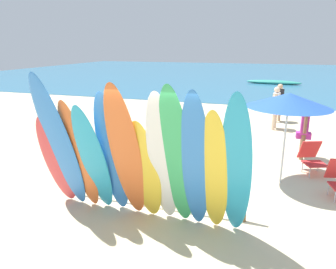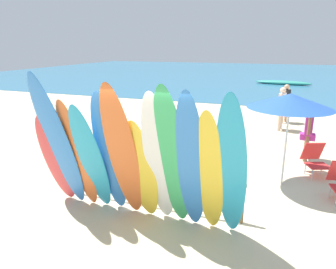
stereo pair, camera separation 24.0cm
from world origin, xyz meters
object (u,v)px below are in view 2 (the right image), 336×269
at_px(surfboard_red_0, 56,160).
at_px(surfboard_yellow_6, 142,171).
at_px(surfboard_teal_3, 91,160).
at_px(surfboard_blue_4, 110,155).
at_px(surfboard_blue_9, 191,166).
at_px(beach_chair_blue, 315,158).
at_px(surfboard_orange_5, 123,155).
at_px(surfboard_teal_11, 231,171).
at_px(beachgoer_midbeach, 282,106).
at_px(surfboard_green_8, 173,161).
at_px(beach_umbrella, 290,101).
at_px(surfboard_yellow_10, 210,175).
at_px(distant_boat, 283,83).
at_px(surfboard_white_7, 159,162).
at_px(surfboard_rack, 147,177).
at_px(beachgoer_by_water, 285,101).
at_px(surfboard_blue_1, 59,144).
at_px(surfboard_orange_2, 78,156).
at_px(beachgoer_photographing, 308,130).

distance_m(surfboard_red_0, surfboard_yellow_6, 1.82).
bearing_deg(surfboard_teal_3, surfboard_blue_4, 15.09).
distance_m(surfboard_blue_9, beach_chair_blue, 4.33).
bearing_deg(surfboard_orange_5, surfboard_teal_11, 1.04).
bearing_deg(beach_chair_blue, beachgoer_midbeach, 80.16).
distance_m(surfboard_green_8, beach_umbrella, 3.28).
distance_m(surfboard_teal_3, surfboard_teal_11, 2.55).
distance_m(surfboard_teal_3, surfboard_yellow_6, 0.97).
xyz_separation_m(surfboard_teal_3, surfboard_blue_9, (1.90, -0.05, 0.17)).
height_order(surfboard_orange_5, beach_umbrella, surfboard_orange_5).
relative_size(surfboard_yellow_10, distant_boat, 0.54).
bearing_deg(surfboard_yellow_6, beach_umbrella, 52.63).
height_order(beachgoer_midbeach, beach_chair_blue, beachgoer_midbeach).
xyz_separation_m(surfboard_blue_4, surfboard_yellow_10, (1.86, -0.09, -0.08)).
xyz_separation_m(surfboard_white_7, surfboard_teal_11, (1.21, -0.04, 0.02)).
bearing_deg(surfboard_blue_4, beachgoer_midbeach, 65.60).
bearing_deg(distant_boat, surfboard_rack, -96.02).
xyz_separation_m(surfboard_yellow_10, beachgoer_by_water, (1.13, 9.15, -0.23)).
bearing_deg(surfboard_blue_1, surfboard_orange_5, 7.48).
bearing_deg(beach_chair_blue, beachgoer_by_water, 76.01).
relative_size(surfboard_blue_9, surfboard_yellow_10, 1.13).
xyz_separation_m(surfboard_teal_3, surfboard_teal_11, (2.54, -0.04, 0.17)).
distance_m(surfboard_blue_1, distant_boat, 23.35).
bearing_deg(surfboard_blue_9, surfboard_red_0, 175.11).
relative_size(surfboard_orange_2, beach_chair_blue, 2.86).
distance_m(surfboard_red_0, beachgoer_photographing, 6.63).
xyz_separation_m(surfboard_rack, surfboard_teal_11, (1.73, -0.72, 0.66)).
relative_size(beachgoer_by_water, beach_umbrella, 0.75).
relative_size(surfboard_green_8, surfboard_blue_9, 1.03).
bearing_deg(surfboard_yellow_6, distant_boat, 90.08).
relative_size(surfboard_blue_9, beach_chair_blue, 3.25).
bearing_deg(beach_chair_blue, distant_boat, 71.02).
distance_m(surfboard_yellow_6, distant_boat, 22.94).
xyz_separation_m(surfboard_blue_4, surfboard_blue_9, (1.56, -0.14, 0.06)).
bearing_deg(surfboard_rack, surfboard_blue_1, -151.86).
bearing_deg(surfboard_white_7, surfboard_green_8, -11.53).
relative_size(surfboard_yellow_6, surfboard_yellow_10, 0.86).
height_order(surfboard_rack, surfboard_teal_11, surfboard_teal_11).
bearing_deg(surfboard_blue_1, surfboard_teal_11, 5.71).
relative_size(surfboard_orange_5, beachgoer_midbeach, 1.68).
xyz_separation_m(beach_chair_blue, beach_umbrella, (-0.74, -0.93, 1.55)).
height_order(surfboard_blue_4, beach_chair_blue, surfboard_blue_4).
height_order(surfboard_blue_9, surfboard_teal_11, same).
height_order(surfboard_orange_2, surfboard_teal_11, surfboard_teal_11).
xyz_separation_m(surfboard_red_0, beachgoer_midbeach, (4.05, 7.74, -0.05)).
distance_m(surfboard_orange_2, surfboard_blue_9, 2.22).
relative_size(surfboard_rack, surfboard_blue_1, 1.33).
xyz_separation_m(surfboard_rack, distant_boat, (2.34, 22.24, -0.47)).
bearing_deg(surfboard_teal_3, surfboard_teal_11, -0.57).
relative_size(beach_chair_blue, distant_boat, 0.19).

